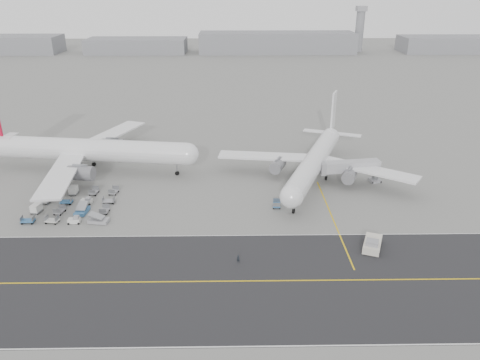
{
  "coord_description": "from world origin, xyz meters",
  "views": [
    {
      "loc": [
        8.19,
        -85.69,
        48.18
      ],
      "look_at": [
        9.75,
        12.0,
        6.29
      ],
      "focal_mm": 35.0,
      "sensor_mm": 36.0,
      "label": 1
    }
  ],
  "objects_px": {
    "airliner_a": "(87,150)",
    "ground_crew_a": "(238,259)",
    "jet_bridge": "(351,168)",
    "airliner_b": "(315,160)",
    "pushback_tug": "(372,244)",
    "control_tower": "(360,28)"
  },
  "relations": [
    {
      "from": "airliner_b",
      "to": "ground_crew_a",
      "type": "height_order",
      "value": "airliner_b"
    },
    {
      "from": "airliner_a",
      "to": "ground_crew_a",
      "type": "bearing_deg",
      "value": -130.98
    },
    {
      "from": "airliner_b",
      "to": "ground_crew_a",
      "type": "relative_size",
      "value": 31.09
    },
    {
      "from": "pushback_tug",
      "to": "jet_bridge",
      "type": "distance_m",
      "value": 32.1
    },
    {
      "from": "airliner_b",
      "to": "jet_bridge",
      "type": "height_order",
      "value": "airliner_b"
    },
    {
      "from": "jet_bridge",
      "to": "ground_crew_a",
      "type": "bearing_deg",
      "value": -136.73
    },
    {
      "from": "airliner_a",
      "to": "pushback_tug",
      "type": "distance_m",
      "value": 78.19
    },
    {
      "from": "ground_crew_a",
      "to": "jet_bridge",
      "type": "bearing_deg",
      "value": 71.55
    },
    {
      "from": "airliner_b",
      "to": "pushback_tug",
      "type": "xyz_separation_m",
      "value": [
        5.67,
        -34.86,
        -4.27
      ]
    },
    {
      "from": "airliner_a",
      "to": "jet_bridge",
      "type": "xyz_separation_m",
      "value": [
        69.08,
        -9.49,
        -1.77
      ]
    },
    {
      "from": "airliner_b",
      "to": "ground_crew_a",
      "type": "bearing_deg",
      "value": -95.71
    },
    {
      "from": "airliner_a",
      "to": "ground_crew_a",
      "type": "distance_m",
      "value": 61.15
    },
    {
      "from": "pushback_tug",
      "to": "airliner_b",
      "type": "bearing_deg",
      "value": 120.81
    },
    {
      "from": "airliner_a",
      "to": "pushback_tug",
      "type": "height_order",
      "value": "airliner_a"
    },
    {
      "from": "control_tower",
      "to": "jet_bridge",
      "type": "height_order",
      "value": "control_tower"
    },
    {
      "from": "pushback_tug",
      "to": "airliner_a",
      "type": "bearing_deg",
      "value": 169.61
    },
    {
      "from": "jet_bridge",
      "to": "pushback_tug",
      "type": "bearing_deg",
      "value": -103.35
    },
    {
      "from": "control_tower",
      "to": "jet_bridge",
      "type": "bearing_deg",
      "value": -104.42
    },
    {
      "from": "control_tower",
      "to": "pushback_tug",
      "type": "relative_size",
      "value": 3.67
    },
    {
      "from": "pushback_tug",
      "to": "jet_bridge",
      "type": "relative_size",
      "value": 0.51
    },
    {
      "from": "ground_crew_a",
      "to": "airliner_a",
      "type": "bearing_deg",
      "value": 151.24
    },
    {
      "from": "ground_crew_a",
      "to": "control_tower",
      "type": "bearing_deg",
      "value": 91.95
    }
  ]
}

